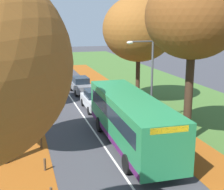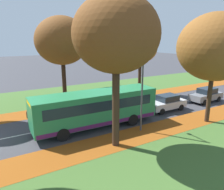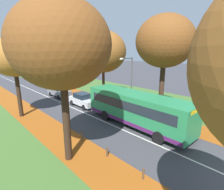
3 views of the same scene
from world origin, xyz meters
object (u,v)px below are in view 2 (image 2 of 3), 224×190
(tree_left_mid, at_px, (141,48))
(car_silver_lead, at_px, (167,103))
(tree_left_near, at_px, (62,41))
(streetlamp_right, at_px, (140,84))
(bollard_fifth, at_px, (84,105))
(tree_right_mid, at_px, (215,47))
(car_grey_following, at_px, (206,95))
(tree_right_near, at_px, (116,34))
(bollard_third, at_px, (27,115))
(bus, at_px, (96,107))
(bollard_fourth, at_px, (57,110))
(bollard_sixth, at_px, (108,102))

(tree_left_mid, distance_m, car_silver_lead, 8.55)
(tree_left_near, height_order, streetlamp_right, tree_left_near)
(tree_left_mid, bearing_deg, bollard_fifth, -78.64)
(tree_right_mid, distance_m, bollard_fifth, 13.49)
(tree_left_near, bearing_deg, car_silver_lead, 50.96)
(tree_left_near, bearing_deg, car_grey_following, 64.89)
(tree_left_mid, height_order, tree_right_near, tree_right_near)
(bollard_third, height_order, bollard_fifth, bollard_fifth)
(tree_left_near, distance_m, bus, 8.74)
(tree_right_near, distance_m, bollard_fifth, 11.25)
(bollard_fourth, bearing_deg, bollard_third, -89.61)
(bollard_fifth, bearing_deg, bollard_fourth, -90.47)
(bollard_third, bearing_deg, bus, 42.49)
(tree_left_near, height_order, tree_right_mid, tree_left_near)
(streetlamp_right, bearing_deg, bollard_third, -134.47)
(bollard_fourth, height_order, bollard_sixth, bollard_fourth)
(tree_right_mid, relative_size, bollard_sixth, 16.02)
(tree_left_mid, distance_m, bollard_sixth, 8.30)
(bus, bearing_deg, tree_left_mid, 124.98)
(tree_left_mid, bearing_deg, bollard_fourth, -81.54)
(bollard_fourth, height_order, bus, bus)
(tree_left_mid, bearing_deg, car_silver_lead, -13.40)
(tree_right_mid, height_order, bus, tree_right_mid)
(bollard_third, bearing_deg, tree_right_near, 26.78)
(bollard_third, height_order, bus, bus)
(bollard_fifth, relative_size, car_silver_lead, 0.17)
(bollard_fourth, xyz_separation_m, bollard_fifth, (0.02, 2.86, 0.05))
(bollard_fifth, height_order, bollard_sixth, bollard_fifth)
(bollard_fifth, bearing_deg, bollard_third, -90.04)
(tree_left_near, relative_size, tree_right_near, 0.95)
(bus, bearing_deg, bollard_sixth, 141.73)
(tree_left_near, relative_size, tree_left_mid, 1.19)
(streetlamp_right, height_order, bus, streetlamp_right)
(streetlamp_right, distance_m, car_grey_following, 12.19)
(tree_left_mid, distance_m, car_grey_following, 9.62)
(tree_left_near, distance_m, bollard_fourth, 7.05)
(tree_left_near, xyz_separation_m, bus, (7.00, 0.28, -5.23))
(car_grey_following, bearing_deg, bollard_fifth, -110.36)
(bollard_third, relative_size, streetlamp_right, 0.11)
(tree_right_near, relative_size, car_silver_lead, 2.36)
(streetlamp_right, height_order, car_silver_lead, streetlamp_right)
(tree_left_mid, xyz_separation_m, streetlamp_right, (8.97, -6.97, -2.26))
(bollard_fourth, relative_size, car_silver_lead, 0.15)
(tree_right_mid, distance_m, car_silver_lead, 7.08)
(tree_right_near, distance_m, bollard_fourth, 11.31)
(car_silver_lead, height_order, car_grey_following, same)
(streetlamp_right, height_order, car_grey_following, streetlamp_right)
(tree_right_mid, xyz_separation_m, bollard_fifth, (-9.01, -7.96, -6.13))
(bus, bearing_deg, bollard_fifth, 167.84)
(bollard_fourth, bearing_deg, tree_left_mid, 98.46)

